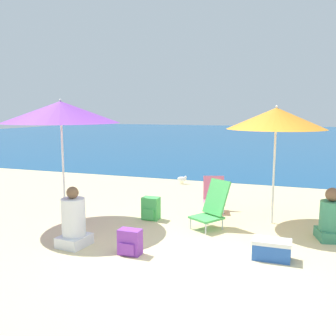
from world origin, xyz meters
TOP-DOWN VIEW (x-y plane):
  - ground_plane at (0.00, 0.00)m, footprint 60.00×60.00m
  - sea_water at (0.00, 25.66)m, footprint 60.00×40.00m
  - beach_umbrella_purple at (-2.75, 0.99)m, footprint 2.04×2.04m
  - beach_umbrella_orange at (0.79, 2.18)m, footprint 1.71×1.71m
  - beach_chair_green at (-0.16, 1.54)m, footprint 0.69×0.73m
  - beach_chair_pink at (-0.38, 2.67)m, footprint 0.54×0.58m
  - person_seated_near at (-1.90, -0.00)m, footprint 0.43×0.49m
  - person_seated_far at (1.72, 1.58)m, footprint 0.48×0.52m
  - backpack_purple at (-0.97, -0.02)m, footprint 0.32×0.22m
  - backpack_green at (-1.35, 1.67)m, footprint 0.31×0.25m
  - cooler_box at (0.92, 0.47)m, footprint 0.51×0.29m
  - seagull at (-1.83, 5.12)m, footprint 0.27×0.11m

SIDE VIEW (x-z plane):
  - ground_plane at x=0.00m, z-range 0.00..0.00m
  - sea_water at x=0.00m, z-range 0.00..0.01m
  - cooler_box at x=0.92m, z-range 0.00..0.28m
  - seagull at x=-1.83m, z-range 0.03..0.25m
  - backpack_purple at x=-0.97m, z-range 0.00..0.36m
  - backpack_green at x=-1.35m, z-range 0.00..0.42m
  - beach_chair_pink at x=-0.38m, z-range -0.02..0.67m
  - person_seated_far at x=1.72m, z-range -0.08..0.75m
  - person_seated_near at x=-1.90m, z-range -0.09..0.82m
  - beach_chair_green at x=-0.16m, z-range -0.03..0.80m
  - beach_umbrella_orange at x=0.79m, z-range 0.82..2.92m
  - beach_umbrella_purple at x=-2.75m, z-range 0.87..3.08m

